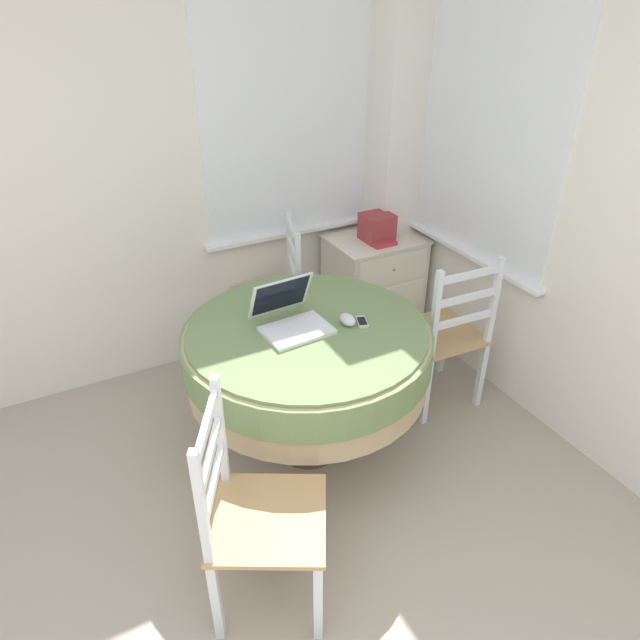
{
  "coord_description": "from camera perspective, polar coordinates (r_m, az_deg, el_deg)",
  "views": [
    {
      "loc": [
        -0.15,
        -0.56,
        2.19
      ],
      "look_at": [
        1.03,
        1.67,
        0.68
      ],
      "focal_mm": 32.0,
      "sensor_mm": 36.0,
      "label": 1
    }
  ],
  "objects": [
    {
      "name": "dining_chair_near_back_window",
      "position": [
        3.61,
        -4.77,
        2.14
      ],
      "size": [
        0.54,
        0.54,
        0.96
      ],
      "color": "tan",
      "rests_on": "ground_plane"
    },
    {
      "name": "book_on_cabinet",
      "position": [
        3.77,
        5.9,
        7.92
      ],
      "size": [
        0.16,
        0.2,
        0.02
      ],
      "color": "#BC3338",
      "rests_on": "corner_cabinet"
    },
    {
      "name": "dining_chair_camera_near",
      "position": [
        2.28,
        -6.45,
        -18.81
      ],
      "size": [
        0.58,
        0.58,
        0.96
      ],
      "color": "tan",
      "rests_on": "ground_plane"
    },
    {
      "name": "laptop",
      "position": [
        2.72,
        -2.92,
        0.22
      ],
      "size": [
        0.33,
        0.34,
        0.23
      ],
      "color": "silver",
      "rests_on": "round_dining_table"
    },
    {
      "name": "corner_room_shell",
      "position": [
        2.79,
        3.6,
        11.74
      ],
      "size": [
        4.42,
        4.52,
        2.55
      ],
      "color": "white",
      "rests_on": "ground_plane"
    },
    {
      "name": "cell_phone",
      "position": [
        2.78,
        4.22,
        -0.18
      ],
      "size": [
        0.08,
        0.12,
        0.01
      ],
      "color": "#B2B7BC",
      "rests_on": "round_dining_table"
    },
    {
      "name": "round_dining_table",
      "position": [
        2.81,
        -1.28,
        -3.27
      ],
      "size": [
        1.22,
        1.22,
        0.76
      ],
      "color": "#4C3D2D",
      "rests_on": "ground_plane"
    },
    {
      "name": "dining_chair_near_right_window",
      "position": [
        3.31,
        12.32,
        -1.48
      ],
      "size": [
        0.45,
        0.45,
        0.96
      ],
      "color": "tan",
      "rests_on": "ground_plane"
    },
    {
      "name": "corner_cabinet",
      "position": [
        4.0,
        5.33,
        3.46
      ],
      "size": [
        0.61,
        0.49,
        0.72
      ],
      "color": "silver",
      "rests_on": "ground_plane"
    },
    {
      "name": "computer_mouse",
      "position": [
        2.75,
        2.78,
        0.03
      ],
      "size": [
        0.07,
        0.1,
        0.05
      ],
      "color": "silver",
      "rests_on": "round_dining_table"
    },
    {
      "name": "storage_box",
      "position": [
        3.78,
        5.72,
        9.24
      ],
      "size": [
        0.19,
        0.18,
        0.18
      ],
      "color": "#9E3338",
      "rests_on": "corner_cabinet"
    }
  ]
}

